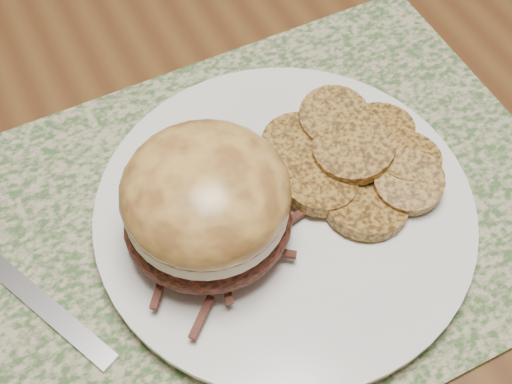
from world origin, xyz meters
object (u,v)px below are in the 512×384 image
pork_sandwich (207,205)px  fork (23,288)px  dinner_plate (285,213)px  dining_table (392,112)px

pork_sandwich → fork: (-0.13, 0.03, -0.06)m
dinner_plate → dining_table: bearing=30.8°
pork_sandwich → fork: size_ratio=0.83×
dining_table → fork: bearing=-168.4°
dining_table → dinner_plate: 0.23m
dinner_plate → fork: (-0.19, 0.03, -0.01)m
pork_sandwich → fork: pork_sandwich is taller
dining_table → dinner_plate: dinner_plate is taller
dining_table → fork: (-0.37, -0.08, 0.09)m
pork_sandwich → dining_table: bearing=36.2°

